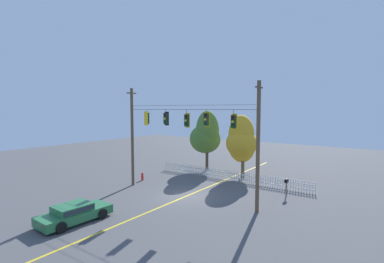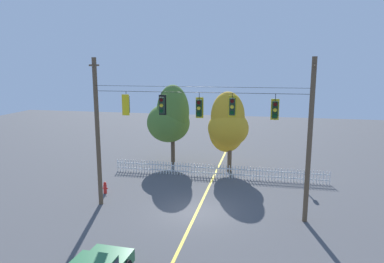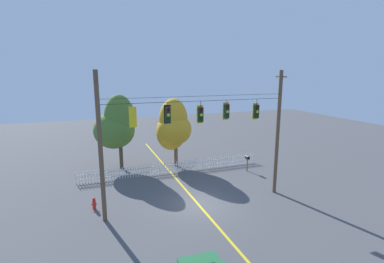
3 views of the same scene
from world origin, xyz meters
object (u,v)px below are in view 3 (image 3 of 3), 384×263
object	(u,v)px
traffic_signal_eastbound_side	(133,117)
traffic_signal_southbound_primary	(168,115)
roadside_mailbox	(247,159)
fire_hydrant	(94,204)
traffic_signal_northbound_primary	(201,114)
autumn_maple_near_fence	(116,126)
traffic_signal_northbound_secondary	(256,111)
autumn_maple_mid	(173,127)
traffic_signal_westbound_side	(227,111)

from	to	relation	value
traffic_signal_eastbound_side	traffic_signal_southbound_primary	bearing A→B (deg)	0.51
roadside_mailbox	fire_hydrant	bearing A→B (deg)	-167.15
traffic_signal_northbound_primary	autumn_maple_near_fence	world-z (taller)	traffic_signal_northbound_primary
traffic_signal_northbound_secondary	autumn_maple_mid	distance (m)	9.51
traffic_signal_northbound_primary	fire_hydrant	world-z (taller)	traffic_signal_northbound_primary
autumn_maple_near_fence	roadside_mailbox	world-z (taller)	autumn_maple_near_fence
traffic_signal_northbound_primary	traffic_signal_southbound_primary	bearing A→B (deg)	-180.00
fire_hydrant	autumn_maple_near_fence	bearing A→B (deg)	73.10
traffic_signal_northbound_primary	autumn_maple_near_fence	distance (m)	10.80
traffic_signal_eastbound_side	traffic_signal_southbound_primary	xyz separation A→B (m)	(2.13, 0.02, 0.02)
autumn_maple_near_fence	traffic_signal_northbound_primary	bearing A→B (deg)	-65.90
traffic_signal_northbound_primary	traffic_signal_westbound_side	bearing A→B (deg)	-0.00
traffic_signal_southbound_primary	autumn_maple_mid	bearing A→B (deg)	71.66
traffic_signal_eastbound_side	fire_hydrant	xyz separation A→B (m)	(-2.45, 1.77, -5.83)
fire_hydrant	roadside_mailbox	size ratio (longest dim) A/B	0.55
traffic_signal_northbound_primary	traffic_signal_eastbound_side	bearing A→B (deg)	-179.74
traffic_signal_northbound_secondary	traffic_signal_eastbound_side	bearing A→B (deg)	-179.87
traffic_signal_eastbound_side	roadside_mailbox	world-z (taller)	traffic_signal_eastbound_side
fire_hydrant	roadside_mailbox	bearing A→B (deg)	12.85
traffic_signal_northbound_primary	autumn_maple_mid	bearing A→B (deg)	85.40
autumn_maple_mid	traffic_signal_southbound_primary	bearing A→B (deg)	-108.34
traffic_signal_eastbound_side	autumn_maple_mid	size ratio (longest dim) A/B	0.21
traffic_signal_eastbound_side	autumn_maple_mid	bearing A→B (deg)	59.89
traffic_signal_westbound_side	traffic_signal_northbound_secondary	distance (m)	2.27
traffic_signal_southbound_primary	autumn_maple_mid	xyz separation A→B (m)	(2.83, 8.54, -2.51)
autumn_maple_mid	fire_hydrant	distance (m)	10.59
traffic_signal_northbound_primary	autumn_maple_near_fence	xyz separation A→B (m)	(-4.32, 9.66, -2.17)
traffic_signal_southbound_primary	autumn_maple_near_fence	size ratio (longest dim) A/B	0.19
traffic_signal_northbound_secondary	roadside_mailbox	bearing A→B (deg)	63.44
traffic_signal_eastbound_side	traffic_signal_northbound_primary	xyz separation A→B (m)	(4.28, 0.02, -0.08)
traffic_signal_southbound_primary	autumn_maple_mid	distance (m)	9.34
traffic_signal_northbound_secondary	roadside_mailbox	size ratio (longest dim) A/B	0.98
traffic_signal_northbound_secondary	fire_hydrant	world-z (taller)	traffic_signal_northbound_secondary
roadside_mailbox	traffic_signal_eastbound_side	bearing A→B (deg)	-156.04
traffic_signal_southbound_primary	roadside_mailbox	distance (m)	11.07
traffic_signal_westbound_side	autumn_maple_mid	size ratio (longest dim) A/B	0.20
traffic_signal_southbound_primary	traffic_signal_westbound_side	distance (m)	3.97
traffic_signal_eastbound_side	traffic_signal_westbound_side	distance (m)	6.11
traffic_signal_westbound_side	autumn_maple_near_fence	xyz separation A→B (m)	(-6.15, 9.66, -2.29)
traffic_signal_southbound_primary	traffic_signal_northbound_secondary	size ratio (longest dim) A/B	0.94
traffic_signal_southbound_primary	traffic_signal_northbound_primary	xyz separation A→B (m)	(2.14, 0.00, -0.10)
traffic_signal_westbound_side	fire_hydrant	bearing A→B (deg)	168.46
traffic_signal_southbound_primary	autumn_maple_near_fence	distance (m)	10.16
autumn_maple_near_fence	fire_hydrant	xyz separation A→B (m)	(-2.40, -7.91, -3.58)
autumn_maple_mid	roadside_mailbox	bearing A→B (deg)	-33.15
traffic_signal_eastbound_side	traffic_signal_southbound_primary	world-z (taller)	same
traffic_signal_eastbound_side	traffic_signal_westbound_side	world-z (taller)	same
traffic_signal_southbound_primary	roadside_mailbox	xyz separation A→B (m)	(8.62, 4.76, -5.07)
traffic_signal_southbound_primary	traffic_signal_eastbound_side	bearing A→B (deg)	-179.49
traffic_signal_southbound_primary	traffic_signal_westbound_side	size ratio (longest dim) A/B	1.01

